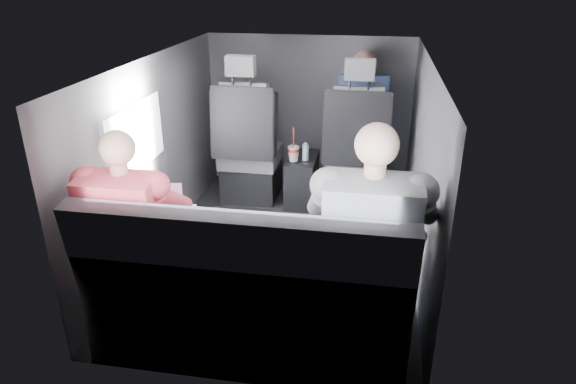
% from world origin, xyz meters
% --- Properties ---
extents(floor, '(2.60, 2.60, 0.00)m').
position_xyz_m(floor, '(0.00, 0.00, 0.00)').
color(floor, black).
rests_on(floor, ground).
extents(ceiling, '(2.60, 2.60, 0.00)m').
position_xyz_m(ceiling, '(0.00, 0.00, 1.35)').
color(ceiling, '#B2B2AD').
rests_on(ceiling, panel_back).
extents(panel_left, '(0.02, 2.60, 1.35)m').
position_xyz_m(panel_left, '(-0.90, 0.00, 0.68)').
color(panel_left, '#56565B').
rests_on(panel_left, floor).
extents(panel_right, '(0.02, 2.60, 1.35)m').
position_xyz_m(panel_right, '(0.90, 0.00, 0.68)').
color(panel_right, '#56565B').
rests_on(panel_right, floor).
extents(panel_front, '(1.80, 0.02, 1.35)m').
position_xyz_m(panel_front, '(0.00, 1.30, 0.68)').
color(panel_front, '#56565B').
rests_on(panel_front, floor).
extents(panel_back, '(1.80, 0.02, 1.35)m').
position_xyz_m(panel_back, '(0.00, -1.30, 0.68)').
color(panel_back, '#56565B').
rests_on(panel_back, floor).
extents(side_window, '(0.02, 0.75, 0.42)m').
position_xyz_m(side_window, '(-0.88, -0.30, 0.90)').
color(side_window, white).
rests_on(side_window, panel_left).
extents(seatbelt, '(0.35, 0.11, 0.59)m').
position_xyz_m(seatbelt, '(0.45, 0.67, 0.80)').
color(seatbelt, black).
rests_on(seatbelt, front_seat_right).
extents(front_seat_left, '(0.52, 0.58, 1.26)m').
position_xyz_m(front_seat_left, '(-0.45, 0.84, 0.40)').
color(front_seat_left, black).
rests_on(front_seat_left, floor).
extents(front_seat_right, '(0.52, 0.58, 1.26)m').
position_xyz_m(front_seat_right, '(0.45, 0.84, 0.40)').
color(front_seat_right, black).
rests_on(front_seat_right, floor).
extents(center_console, '(0.24, 0.48, 0.41)m').
position_xyz_m(center_console, '(0.00, 0.88, 0.20)').
color(center_console, black).
rests_on(center_console, floor).
extents(rear_bench, '(1.60, 0.57, 0.92)m').
position_xyz_m(rear_bench, '(0.00, -1.06, 0.31)').
color(rear_bench, slate).
rests_on(rear_bench, floor).
extents(soda_cup, '(0.10, 0.10, 0.29)m').
position_xyz_m(soda_cup, '(-0.06, 0.76, 0.47)').
color(soda_cup, white).
rests_on(soda_cup, center_console).
extents(water_bottle, '(0.05, 0.05, 0.16)m').
position_xyz_m(water_bottle, '(0.04, 0.80, 0.47)').
color(water_bottle, '#9FC1D7').
rests_on(water_bottle, center_console).
extents(laptop_white, '(0.41, 0.41, 0.26)m').
position_xyz_m(laptop_white, '(-0.56, -0.79, 0.64)').
color(laptop_white, silver).
rests_on(laptop_white, passenger_rear_left).
extents(laptop_black, '(0.38, 0.34, 0.26)m').
position_xyz_m(laptop_black, '(0.64, -0.83, 0.64)').
color(laptop_black, black).
rests_on(laptop_black, passenger_rear_right).
extents(passenger_rear_left, '(0.48, 0.60, 1.19)m').
position_xyz_m(passenger_rear_left, '(-0.60, -0.97, 0.62)').
color(passenger_rear_left, '#303135').
rests_on(passenger_rear_left, rear_bench).
extents(passenger_rear_right, '(0.54, 0.66, 1.29)m').
position_xyz_m(passenger_rear_right, '(0.59, -0.97, 0.65)').
color(passenger_rear_right, navy).
rests_on(passenger_rear_right, rear_bench).
extents(passenger_front_right, '(0.41, 0.41, 0.84)m').
position_xyz_m(passenger_front_right, '(0.48, 1.10, 0.75)').
color(passenger_front_right, navy).
rests_on(passenger_front_right, front_seat_right).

